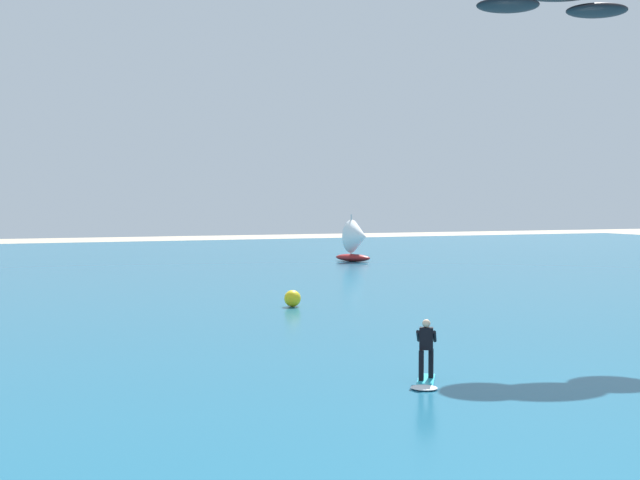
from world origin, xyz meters
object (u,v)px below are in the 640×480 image
at_px(kite, 553,2).
at_px(sailboat_mid_right, 358,240).
at_px(kitesurfer, 426,360).
at_px(marker_buoy, 293,298).

xyz_separation_m(kite, sailboat_mid_right, (7.21, 33.41, -10.46)).
distance_m(kitesurfer, sailboat_mid_right, 42.34).
bearing_deg(kitesurfer, kite, 34.37).
relative_size(kite, marker_buoy, 8.07).
xyz_separation_m(kitesurfer, kite, (8.57, 5.86, 11.62)).
height_order(kite, sailboat_mid_right, kite).
height_order(kitesurfer, marker_buoy, kitesurfer).
bearing_deg(sailboat_mid_right, kite, -102.18).
bearing_deg(kite, sailboat_mid_right, 77.82).
xyz_separation_m(sailboat_mid_right, marker_buoy, (-14.05, -23.79, -1.37)).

